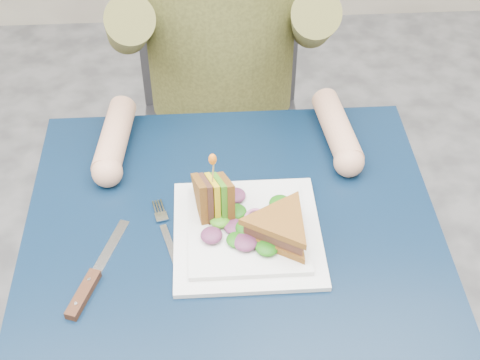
{
  "coord_description": "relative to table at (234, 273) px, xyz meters",
  "views": [
    {
      "loc": [
        -0.04,
        -0.76,
        1.63
      ],
      "look_at": [
        0.01,
        0.07,
        0.82
      ],
      "focal_mm": 50.0,
      "sensor_mm": 36.0,
      "label": 1
    }
  ],
  "objects": [
    {
      "name": "toothpick_frill",
      "position": [
        -0.03,
        0.07,
        0.23
      ],
      "size": [
        0.01,
        0.01,
        0.02
      ],
      "primitive_type": "ellipsoid",
      "color": "orange",
      "rests_on": "sandwich_upright"
    },
    {
      "name": "knife",
      "position": [
        -0.24,
        -0.08,
        0.09
      ],
      "size": [
        0.09,
        0.22,
        0.02
      ],
      "color": "silver",
      "rests_on": "table"
    },
    {
      "name": "toothpick",
      "position": [
        -0.03,
        0.07,
        0.2
      ],
      "size": [
        0.01,
        0.01,
        0.06
      ],
      "primitive_type": "cylinder",
      "rotation": [
        0.14,
        0.07,
        0.0
      ],
      "color": "tan",
      "rests_on": "sandwich_upright"
    },
    {
      "name": "chair",
      "position": [
        0.0,
        0.66,
        -0.11
      ],
      "size": [
        0.42,
        0.4,
        0.93
      ],
      "color": "#47474C",
      "rests_on": "ground"
    },
    {
      "name": "fork",
      "position": [
        -0.12,
        0.02,
        0.08
      ],
      "size": [
        0.06,
        0.18,
        0.01
      ],
      "color": "silver",
      "rests_on": "table"
    },
    {
      "name": "plate",
      "position": [
        0.02,
        0.02,
        0.09
      ],
      "size": [
        0.26,
        0.26,
        0.02
      ],
      "color": "white",
      "rests_on": "table"
    },
    {
      "name": "lettuce_spill",
      "position": [
        0.03,
        0.03,
        0.11
      ],
      "size": [
        0.15,
        0.13,
        0.02
      ],
      "primitive_type": null,
      "color": "#337A14",
      "rests_on": "plate"
    },
    {
      "name": "table",
      "position": [
        0.0,
        0.0,
        0.0
      ],
      "size": [
        0.75,
        0.75,
        0.73
      ],
      "color": "black",
      "rests_on": "ground"
    },
    {
      "name": "onion_ring",
      "position": [
        0.04,
        0.03,
        0.11
      ],
      "size": [
        0.04,
        0.04,
        0.02
      ],
      "primitive_type": "torus",
      "rotation": [
        0.44,
        0.0,
        0.0
      ],
      "color": "#9E4C7A",
      "rests_on": "plate"
    },
    {
      "name": "sandwich_upright",
      "position": [
        -0.03,
        0.07,
        0.13
      ],
      "size": [
        0.08,
        0.13,
        0.13
      ],
      "color": "brown",
      "rests_on": "plate"
    },
    {
      "name": "sandwich_flat",
      "position": [
        0.08,
        -0.0,
        0.12
      ],
      "size": [
        0.2,
        0.2,
        0.05
      ],
      "color": "brown",
      "rests_on": "plate"
    }
  ]
}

